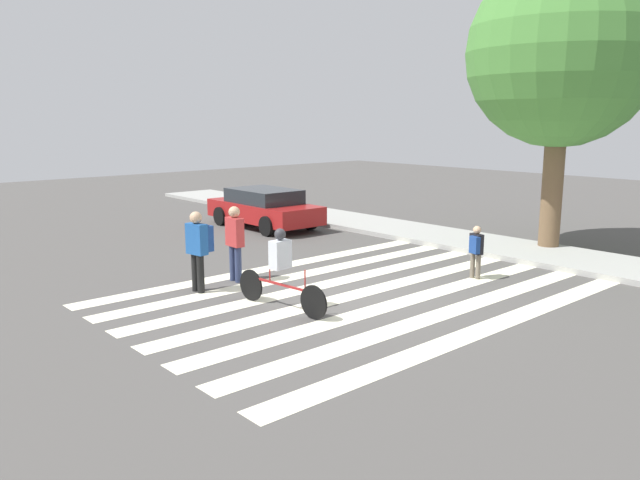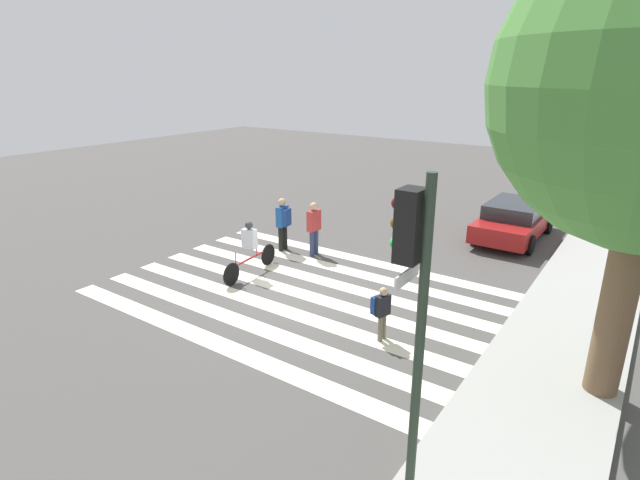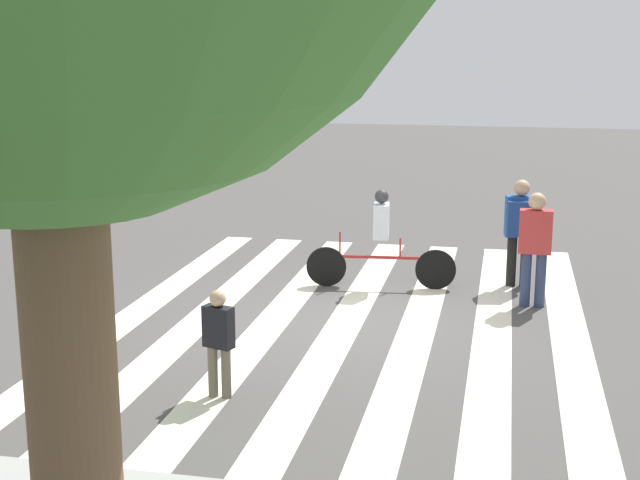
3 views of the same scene
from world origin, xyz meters
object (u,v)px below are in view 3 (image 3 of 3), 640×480
Objects in this scene: pedestrian_adult_tall_backpack at (520,225)px; cyclist_far_lane at (381,235)px; pedestrian_child_with_backpack at (219,334)px; pedestrian_adult_blue_shirt at (535,243)px.

pedestrian_adult_tall_backpack reaches higher than cyclist_far_lane.
pedestrian_child_with_backpack is at bearing 71.27° from cyclist_far_lane.
pedestrian_adult_tall_backpack is 1.01× the size of pedestrian_adult_blue_shirt.
pedestrian_adult_tall_backpack reaches higher than pedestrian_child_with_backpack.
pedestrian_child_with_backpack is at bearing -130.61° from pedestrian_adult_tall_backpack.
pedestrian_adult_tall_backpack is 1.40× the size of pedestrian_child_with_backpack.
pedestrian_adult_blue_shirt is (-3.49, -4.26, 0.25)m from pedestrian_child_with_backpack.
pedestrian_adult_blue_shirt is at bearing -87.56° from pedestrian_adult_tall_backpack.
pedestrian_adult_blue_shirt is 2.44m from cyclist_far_lane.
pedestrian_adult_tall_backpack is 0.73× the size of cyclist_far_lane.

